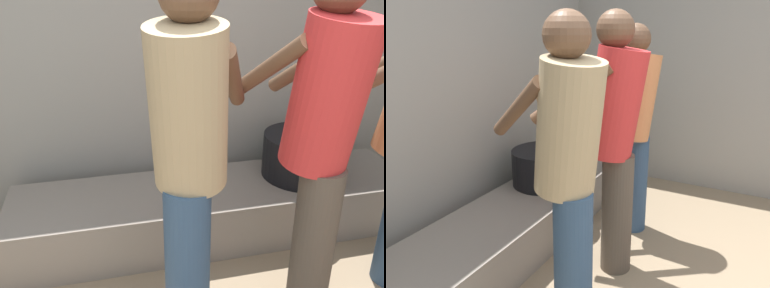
# 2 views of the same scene
# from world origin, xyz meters

# --- Properties ---
(hearth_ledge) EXTENTS (2.55, 0.60, 0.34)m
(hearth_ledge) POSITION_xyz_m (0.45, 1.72, 0.17)
(hearth_ledge) COLOR slate
(hearth_ledge) RESTS_ON ground_plane
(cooking_pot_main) EXTENTS (0.50, 0.50, 0.74)m
(cooking_pot_main) POSITION_xyz_m (1.03, 1.74, 0.48)
(cooking_pot_main) COLOR black
(cooking_pot_main) RESTS_ON hearth_ledge
(cook_in_orange_shirt) EXTENTS (0.71, 0.66, 1.58)m
(cook_in_orange_shirt) POSITION_xyz_m (1.24, 1.08, 0.90)
(cook_in_orange_shirt) COLOR navy
(cook_in_orange_shirt) RESTS_ON ground_plane
(cook_in_tan_shirt) EXTENTS (0.58, 0.75, 1.64)m
(cook_in_tan_shirt) POSITION_xyz_m (0.10, 0.99, 0.94)
(cook_in_tan_shirt) COLOR navy
(cook_in_tan_shirt) RESTS_ON ground_plane
(cook_in_red_shirt) EXTENTS (0.52, 0.75, 1.66)m
(cook_in_red_shirt) POSITION_xyz_m (0.69, 1.01, 0.95)
(cook_in_red_shirt) COLOR #4C4238
(cook_in_red_shirt) RESTS_ON ground_plane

